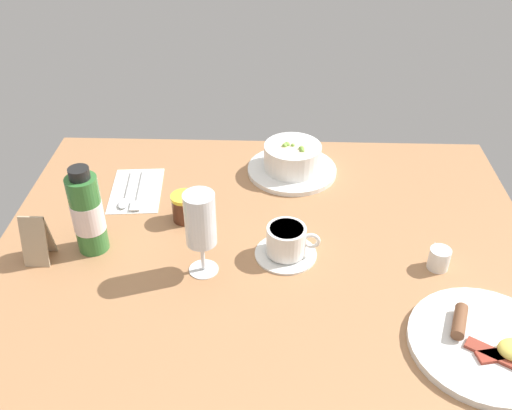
{
  "coord_description": "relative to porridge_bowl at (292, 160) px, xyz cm",
  "views": [
    {
      "loc": [
        -0.99,
        90.88,
        74.28
      ],
      "look_at": [
        2.21,
        -1.5,
        8.08
      ],
      "focal_mm": 40.12,
      "sensor_mm": 36.0,
      "label": 1
    }
  ],
  "objects": [
    {
      "name": "breakfast_plate",
      "position": [
        -31.23,
        53.3,
        -2.58
      ],
      "size": [
        25.42,
        25.42,
        3.7
      ],
      "color": "white",
      "rests_on": "ground_plane"
    },
    {
      "name": "jam_jar",
      "position": [
        23.23,
        19.82,
        -0.33
      ],
      "size": [
        5.59,
        5.59,
        6.23
      ],
      "color": "#4F2719",
      "rests_on": "ground_plane"
    },
    {
      "name": "sauce_bottle_green",
      "position": [
        40.35,
        29.91,
        5.1
      ],
      "size": [
        6.16,
        6.16,
        18.78
      ],
      "color": "#337233",
      "rests_on": "ground_plane"
    },
    {
      "name": "ground_plane",
      "position": [
        5.61,
        26.81,
        -4.99
      ],
      "size": [
        110.0,
        84.0,
        3.0
      ],
      "primitive_type": "cube",
      "color": "#A8754C"
    },
    {
      "name": "creamer_jug",
      "position": [
        -27.56,
        33.48,
        -1.21
      ],
      "size": [
        4.08,
        4.97,
        4.99
      ],
      "color": "white",
      "rests_on": "ground_plane"
    },
    {
      "name": "menu_card",
      "position": [
        49.89,
        33.59,
        1.62
      ],
      "size": [
        4.88,
        5.2,
        10.3
      ],
      "color": "tan",
      "rests_on": "ground_plane"
    },
    {
      "name": "wine_glass",
      "position": [
        17.54,
        35.84,
        7.94
      ],
      "size": [
        5.8,
        5.8,
        17.54
      ],
      "color": "white",
      "rests_on": "ground_plane"
    },
    {
      "name": "cutlery_setting",
      "position": [
        36.16,
        9.78,
        -3.22
      ],
      "size": [
        12.91,
        19.14,
        0.9
      ],
      "color": "white",
      "rests_on": "ground_plane"
    },
    {
      "name": "porridge_bowl",
      "position": [
        0.0,
        0.0,
        0.0
      ],
      "size": [
        21.45,
        21.45,
        8.11
      ],
      "color": "white",
      "rests_on": "ground_plane"
    },
    {
      "name": "coffee_cup",
      "position": [
        1.63,
        30.85,
        -0.35
      ],
      "size": [
        12.86,
        12.33,
        6.67
      ],
      "color": "white",
      "rests_on": "ground_plane"
    }
  ]
}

